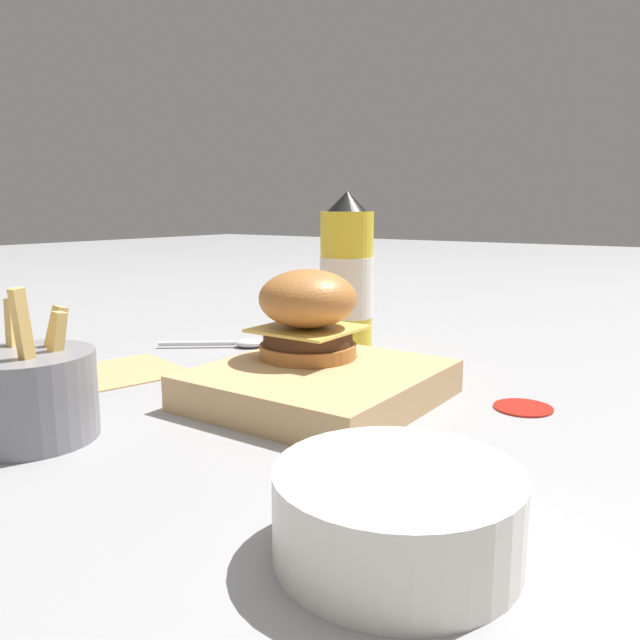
# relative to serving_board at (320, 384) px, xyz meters

# --- Properties ---
(ground_plane) EXTENTS (6.00, 6.00, 0.00)m
(ground_plane) POSITION_rel_serving_board_xyz_m (0.03, -0.06, -0.02)
(ground_plane) COLOR gray
(serving_board) EXTENTS (0.23, 0.22, 0.04)m
(serving_board) POSITION_rel_serving_board_xyz_m (0.00, 0.00, 0.00)
(serving_board) COLOR tan
(serving_board) RESTS_ON ground_plane
(burger) EXTENTS (0.11, 0.11, 0.10)m
(burger) POSITION_rel_serving_board_xyz_m (0.03, 0.04, 0.07)
(burger) COLOR #AD6B33
(burger) RESTS_ON serving_board
(ketchup_bottle) EXTENTS (0.07, 0.07, 0.22)m
(ketchup_bottle) POSITION_rel_serving_board_xyz_m (0.19, 0.09, 0.08)
(ketchup_bottle) COLOR yellow
(ketchup_bottle) RESTS_ON ground_plane
(fries_basket) EXTENTS (0.11, 0.11, 0.15)m
(fries_basket) POSITION_rel_serving_board_xyz_m (-0.23, 0.15, 0.02)
(fries_basket) COLOR slate
(fries_basket) RESTS_ON ground_plane
(side_bowl) EXTENTS (0.14, 0.14, 0.05)m
(side_bowl) POSITION_rel_serving_board_xyz_m (-0.22, -0.20, 0.01)
(side_bowl) COLOR silver
(side_bowl) RESTS_ON ground_plane
(spoon) EXTENTS (0.11, 0.13, 0.01)m
(spoon) POSITION_rel_serving_board_xyz_m (0.14, 0.24, -0.01)
(spoon) COLOR silver
(spoon) RESTS_ON ground_plane
(ketchup_puddle) EXTENTS (0.06, 0.06, 0.00)m
(ketchup_puddle) POSITION_rel_serving_board_xyz_m (0.09, -0.18, -0.02)
(ketchup_puddle) COLOR #B21E14
(ketchup_puddle) RESTS_ON ground_plane
(parchment_square) EXTENTS (0.16, 0.16, 0.00)m
(parchment_square) POSITION_rel_serving_board_xyz_m (-0.04, 0.27, -0.02)
(parchment_square) COLOR tan
(parchment_square) RESTS_ON ground_plane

